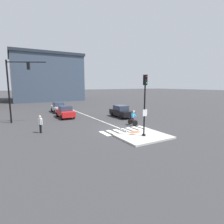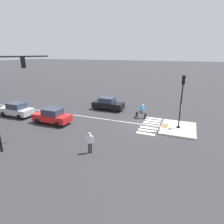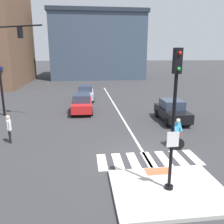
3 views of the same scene
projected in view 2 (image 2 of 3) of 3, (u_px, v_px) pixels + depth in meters
name	position (u px, v px, depth m)	size (l,w,h in m)	color
ground_plane	(146.00, 125.00, 20.32)	(300.00, 300.00, 0.00)	#333335
traffic_island	(178.00, 128.00, 19.16)	(4.27, 3.32, 0.15)	#B2AFA8
tactile_pad_front	(165.00, 126.00, 19.60)	(1.10, 0.60, 0.01)	#DB5B38
signal_pole	(182.00, 97.00, 18.21)	(0.44, 0.38, 5.14)	black
crosswalk_stripe_a	(146.00, 133.00, 18.11)	(0.44, 1.80, 0.01)	silver
crosswalk_stripe_b	(147.00, 131.00, 18.80)	(0.44, 1.80, 0.01)	silver
crosswalk_stripe_c	(149.00, 128.00, 19.48)	(0.44, 1.80, 0.01)	silver
crosswalk_stripe_d	(150.00, 125.00, 20.16)	(0.44, 1.80, 0.01)	silver
crosswalk_stripe_e	(152.00, 123.00, 20.85)	(0.44, 1.80, 0.01)	silver
crosswalk_stripe_f	(153.00, 120.00, 21.53)	(0.44, 1.80, 0.01)	silver
crosswalk_stripe_g	(154.00, 118.00, 22.21)	(0.44, 1.80, 0.01)	silver
lane_centre_line	(66.00, 114.00, 23.81)	(0.14, 28.00, 0.01)	silver
traffic_light_mast	(3.00, 90.00, 13.98)	(4.02, 2.19, 7.27)	black
car_silver_westbound_distant	(16.00, 110.00, 22.77)	(1.90, 4.13, 1.64)	silver
car_red_westbound_far	(52.00, 116.00, 20.51)	(1.88, 4.12, 1.64)	red
car_black_eastbound_mid	(108.00, 104.00, 25.34)	(1.94, 4.15, 1.64)	black
cyclist	(142.00, 111.00, 22.15)	(0.79, 1.16, 1.68)	black
pedestrian_at_curb_left	(90.00, 141.00, 14.38)	(0.36, 0.50, 1.67)	black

